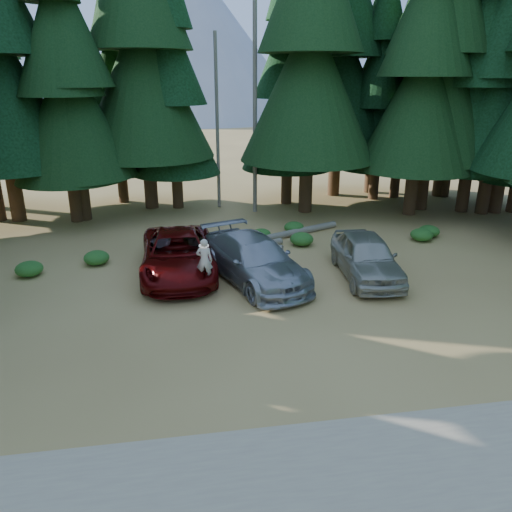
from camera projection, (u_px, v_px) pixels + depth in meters
The scene contains 21 objects.
ground at pixel (301, 325), 16.31m from camera, with size 160.00×160.00×0.00m, color #9F7B43.
gravel_strip at pixel (378, 473), 10.28m from camera, with size 26.00×3.50×0.01m, color tan.
forest_belt_north at pixel (241, 210), 30.21m from camera, with size 36.00×7.00×22.00m, color black, non-canonical shape.
snag_front at pixel (255, 107), 27.81m from camera, with size 0.24×0.24×12.00m, color #6D6657.
snag_back at pixel (217, 124), 29.24m from camera, with size 0.20×0.20×10.00m, color #6D6657.
mountain_peak at pixel (175, 46), 93.36m from camera, with size 48.00×50.00×28.00m.
red_pickup at pixel (178, 254), 20.22m from camera, with size 2.88×6.25×1.74m, color #540707.
silver_minivan_center at pixel (255, 260), 19.54m from camera, with size 2.47×6.08×1.76m, color #A4A7AC.
silver_minivan_right at pixel (366, 256), 19.96m from camera, with size 2.07×5.14×1.75m, color #ADAA99.
frisbee_player at pixel (204, 260), 18.00m from camera, with size 0.65×0.50×1.62m.
log_left at pixel (242, 250), 22.89m from camera, with size 0.32×0.32×4.47m, color #6D6657.
log_mid at pixel (244, 244), 23.67m from camera, with size 0.32×0.32×3.87m, color #6D6657.
log_right at pixel (295, 232), 25.35m from camera, with size 0.34×0.34×5.29m, color #6D6657.
shrub_far_left at pixel (96, 258), 21.47m from camera, with size 1.08×1.08×0.59m, color #1D611F.
shrub_left at pixel (155, 241), 23.79m from camera, with size 0.96×0.96×0.53m, color #1D611F.
shrub_center_left at pixel (261, 234), 24.74m from camera, with size 0.96×0.96×0.53m, color #1D611F.
shrub_center_right at pixel (294, 227), 25.80m from camera, with size 1.02×1.02×0.56m, color #1D611F.
shrub_right at pixel (302, 239), 23.86m from camera, with size 1.12×1.12×0.62m, color #1D611F.
shrub_far_right at pixel (429, 231), 25.16m from camera, with size 1.04×1.04×0.57m, color #1D611F.
shrub_edge_west at pixel (29, 269), 20.23m from camera, with size 1.09×1.09×0.60m, color #1D611F.
shrub_edge_east at pixel (422, 235), 24.52m from camera, with size 1.09×1.09×0.60m, color #1D611F.
Camera 1 is at (-3.80, -14.11, 7.73)m, focal length 35.00 mm.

